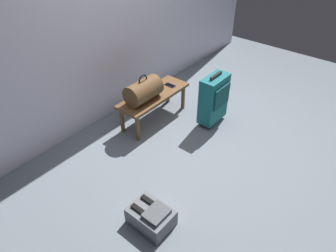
{
  "coord_description": "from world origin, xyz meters",
  "views": [
    {
      "loc": [
        -2.35,
        -1.2,
        2.35
      ],
      "look_at": [
        -0.21,
        0.56,
        0.25
      ],
      "focal_mm": 32.74,
      "sensor_mm": 36.0,
      "label": 1
    }
  ],
  "objects": [
    {
      "name": "back_wall",
      "position": [
        0.0,
        1.6,
        1.4
      ],
      "size": [
        6.0,
        0.1,
        2.8
      ],
      "primitive_type": "cube",
      "color": "silver",
      "rests_on": "ground"
    },
    {
      "name": "duffel_bag_brown",
      "position": [
        -0.12,
        1.0,
        0.51
      ],
      "size": [
        0.44,
        0.26,
        0.34
      ],
      "color": "brown",
      "rests_on": "bench"
    },
    {
      "name": "bench",
      "position": [
        0.06,
        1.0,
        0.32
      ],
      "size": [
        1.0,
        0.36,
        0.38
      ],
      "color": "brown",
      "rests_on": "ground"
    },
    {
      "name": "backpack_grey",
      "position": [
        -1.16,
        -0.03,
        0.09
      ],
      "size": [
        0.28,
        0.38,
        0.21
      ],
      "color": "slate",
      "rests_on": "ground"
    },
    {
      "name": "cell_phone",
      "position": [
        0.35,
        0.98,
        0.38
      ],
      "size": [
        0.07,
        0.14,
        0.01
      ],
      "color": "#191E4C",
      "rests_on": "bench"
    },
    {
      "name": "suitcase_upright_teal",
      "position": [
        0.48,
        0.39,
        0.35
      ],
      "size": [
        0.39,
        0.22,
        0.68
      ],
      "color": "#14666B",
      "rests_on": "ground"
    },
    {
      "name": "ground_plane",
      "position": [
        0.0,
        0.0,
        0.0
      ],
      "size": [
        6.6,
        6.6,
        0.0
      ],
      "primitive_type": "plane",
      "color": "slate"
    }
  ]
}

